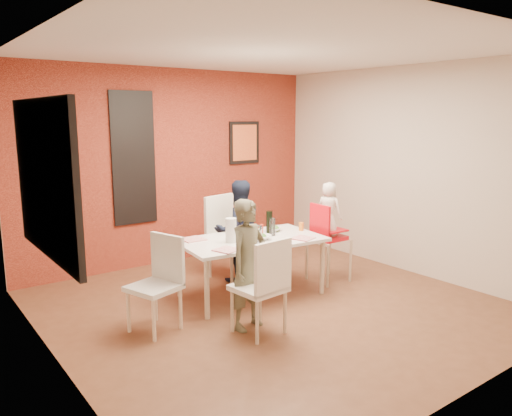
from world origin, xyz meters
TOP-DOWN VIEW (x-y plane):
  - ground at (0.00, 0.00)m, footprint 4.50×4.50m
  - ceiling at (0.00, 0.00)m, footprint 4.50×4.50m
  - wall_back at (0.00, 2.25)m, footprint 4.50×0.02m
  - wall_front at (0.00, -2.25)m, footprint 4.50×0.02m
  - wall_left at (-2.25, 0.00)m, footprint 0.02×4.50m
  - wall_right at (2.25, 0.00)m, footprint 0.02×4.50m
  - brick_accent_wall at (0.00, 2.23)m, footprint 4.50×0.02m
  - picture_window_frame at (-2.22, 0.20)m, footprint 0.05×1.70m
  - picture_window_pane at (-2.21, 0.20)m, footprint 0.02×1.55m
  - glassblock_strip at (-0.60, 2.21)m, footprint 0.55×0.03m
  - glassblock_surround at (-0.60, 2.21)m, footprint 0.60×0.03m
  - art_print_frame at (1.20, 2.21)m, footprint 0.54×0.03m
  - art_print_canvas at (1.20, 2.19)m, footprint 0.44×0.01m
  - dining_table at (0.02, 0.41)m, footprint 1.71×1.07m
  - chair_near at (-0.52, -0.54)m, footprint 0.48×0.48m
  - chair_far at (0.18, 1.19)m, footprint 0.57×0.57m
  - chair_left at (-1.23, 0.21)m, footprint 0.54×0.54m
  - high_chair at (1.06, 0.26)m, footprint 0.43×0.43m
  - child_near at (-0.53, -0.29)m, footprint 0.53×0.41m
  - child_far at (0.20, 0.94)m, footprint 0.72×0.61m
  - toddler at (1.09, 0.26)m, footprint 0.30×0.37m
  - plate_near_left at (-0.49, 0.16)m, footprint 0.29×0.29m
  - plate_far_mid at (0.05, 0.71)m, footprint 0.24×0.24m
  - plate_near_right at (0.49, 0.06)m, footprint 0.28×0.28m
  - plate_far_left at (-0.54, 0.76)m, footprint 0.24×0.24m
  - salad_bowl_a at (0.07, 0.32)m, footprint 0.26×0.26m
  - salad_bowl_b at (0.46, 0.56)m, footprint 0.25×0.25m
  - wine_bottle at (0.31, 0.45)m, footprint 0.07×0.07m
  - wine_glass_a at (-0.07, 0.16)m, footprint 0.07×0.07m
  - wine_glass_b at (0.31, 0.39)m, footprint 0.07×0.07m
  - paper_towel_roll at (-0.26, 0.42)m, footprint 0.12×0.12m
  - condiment_red at (0.14, 0.38)m, footprint 0.04×0.04m
  - condiment_green at (0.10, 0.43)m, footprint 0.03×0.03m
  - condiment_brown at (0.12, 0.50)m, footprint 0.03×0.03m
  - sippy_cup at (0.74, 0.37)m, footprint 0.06×0.06m

SIDE VIEW (x-z plane):
  - ground at x=0.00m, z-range 0.00..0.00m
  - chair_left at x=-1.23m, z-range 0.05..0.98m
  - chair_near at x=-0.52m, z-range 0.06..1.00m
  - chair_far at x=0.18m, z-range 0.06..1.11m
  - high_chair at x=1.06m, z-range 0.10..1.09m
  - dining_table at x=0.02m, z-range 0.28..0.95m
  - child_far at x=0.20m, z-range 0.00..1.28m
  - child_near at x=-0.53m, z-range 0.00..1.28m
  - plate_near_right at x=0.49m, z-range 0.67..0.69m
  - plate_far_mid at x=0.05m, z-range 0.67..0.69m
  - plate_near_left at x=-0.49m, z-range 0.67..0.69m
  - plate_far_left at x=-0.54m, z-range 0.67..0.69m
  - salad_bowl_b at x=0.46m, z-range 0.67..0.72m
  - salad_bowl_a at x=0.07m, z-range 0.67..0.73m
  - sippy_cup at x=0.74m, z-range 0.67..0.78m
  - condiment_green at x=0.10m, z-range 0.67..0.80m
  - condiment_brown at x=0.12m, z-range 0.67..0.80m
  - condiment_red at x=0.14m, z-range 0.67..0.83m
  - wine_glass_b at x=0.31m, z-range 0.67..0.88m
  - wine_glass_a at x=-0.07m, z-range 0.67..0.88m
  - paper_towel_roll at x=-0.26m, z-range 0.67..0.95m
  - wine_bottle at x=0.31m, z-range 0.67..0.96m
  - toddler at x=1.09m, z-range 0.59..1.26m
  - wall_back at x=0.00m, z-range 0.00..2.70m
  - wall_front at x=0.00m, z-range 0.00..2.70m
  - wall_left at x=-2.25m, z-range 0.00..2.70m
  - wall_right at x=2.25m, z-range 0.00..2.70m
  - brick_accent_wall at x=0.00m, z-range 0.00..2.70m
  - glassblock_strip at x=-0.60m, z-range 0.65..2.35m
  - glassblock_surround at x=-0.60m, z-range 0.62..2.38m
  - picture_window_frame at x=-2.22m, z-range 0.90..2.20m
  - picture_window_pane at x=-2.21m, z-range 0.98..2.12m
  - art_print_frame at x=1.20m, z-range 1.33..1.97m
  - art_print_canvas at x=1.20m, z-range 1.38..1.92m
  - ceiling at x=0.00m, z-range 2.69..2.71m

